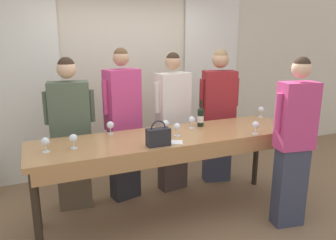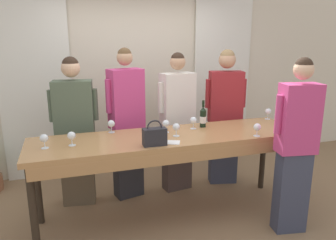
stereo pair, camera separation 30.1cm
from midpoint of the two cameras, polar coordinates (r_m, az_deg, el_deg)
ground_plane at (r=3.88m, az=-1.85°, el=-16.33°), size 18.00×18.00×0.00m
wall_back at (r=4.95m, az=-8.98°, el=7.49°), size 12.00×0.06×2.80m
curtain_panel_left at (r=4.75m, az=-25.44°, el=5.30°), size 0.95×0.03×2.69m
curtain_panel_right at (r=5.41m, az=5.91°, el=7.57°), size 0.95×0.03×2.69m
tasting_bar at (r=3.50m, az=-1.82°, el=-4.22°), size 2.93×0.76×0.96m
wine_bottle at (r=3.82m, az=3.46°, el=0.58°), size 0.07×0.07×0.31m
handbag at (r=3.15m, az=-4.45°, el=-2.91°), size 0.23×0.11×0.25m
wine_glass_front_left at (r=3.59m, az=-12.39°, el=-0.94°), size 0.08×0.08×0.14m
wine_glass_front_mid at (r=3.73m, az=1.87°, el=-0.06°), size 0.08×0.08×0.14m
wine_glass_front_right at (r=3.60m, az=12.74°, el=-0.95°), size 0.08×0.08×0.14m
wine_glass_center_left at (r=3.44m, az=-0.92°, el=-1.29°), size 0.08×0.08×0.14m
wine_glass_center_mid at (r=3.22m, az=-23.14°, el=-3.58°), size 0.08×0.08×0.14m
wine_glass_center_right at (r=4.37m, az=14.02°, el=1.68°), size 0.08×0.08×0.14m
wine_glass_back_left at (r=3.57m, az=-2.84°, el=-0.72°), size 0.08×0.08×0.14m
wine_glass_back_mid at (r=3.23m, az=-18.76°, el=-3.11°), size 0.08×0.08×0.14m
napkin at (r=3.26m, az=-1.24°, el=-3.92°), size 0.17×0.17×0.00m
guest_olive_jacket at (r=3.92m, az=-18.61°, el=-2.32°), size 0.56×0.30×1.77m
guest_pink_top at (r=3.99m, az=-9.94°, el=-0.80°), size 0.51×0.32×1.86m
guest_cream_sweater at (r=4.19m, az=-1.21°, el=-0.27°), size 0.54×0.28×1.79m
guest_striped_shirt at (r=4.46m, az=6.86°, el=0.94°), size 0.54×0.31×1.82m
host_pouring at (r=3.54m, az=18.87°, el=-3.66°), size 0.49×0.27×1.80m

